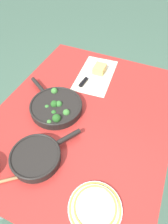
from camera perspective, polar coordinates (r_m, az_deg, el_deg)
ground_plane at (r=1.78m, az=0.00°, el=-16.97°), size 14.00×14.00×0.00m
dining_table_red at (r=1.19m, az=0.00°, el=-3.23°), size 1.23×0.96×0.77m
skillet_broccoli at (r=1.14m, az=-8.01°, el=1.51°), size 0.31×0.41×0.07m
skillet_eggs at (r=0.97m, az=-13.44°, el=-12.33°), size 0.34×0.26×0.05m
wooden_spoon at (r=0.97m, az=-20.04°, el=-17.52°), size 0.27×0.32×0.02m
parchment_sheet at (r=1.39m, az=3.34°, el=10.56°), size 0.42×0.26×0.00m
grater_knife at (r=1.34m, az=0.86°, el=9.66°), size 0.27×0.05×0.02m
cheese_block at (r=1.40m, az=4.45°, el=12.16°), size 0.10×0.08×0.05m
dinner_plate_stack at (r=0.88m, az=3.19°, el=-25.62°), size 0.22×0.22×0.03m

